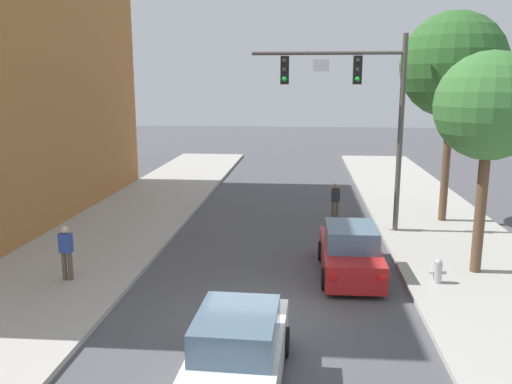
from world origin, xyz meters
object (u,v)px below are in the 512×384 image
(car_lead_red, at_px, (350,252))
(street_tree_nearest, at_px, (490,107))
(traffic_signal_mast, at_px, (359,98))
(pedestrian_sidewalk_left_walker, at_px, (66,250))
(street_tree_second, at_px, (453,66))
(car_following_white, at_px, (238,353))
(pedestrian_crossing_road, at_px, (335,200))
(fire_hydrant, at_px, (438,271))

(car_lead_red, height_order, street_tree_nearest, street_tree_nearest)
(traffic_signal_mast, distance_m, pedestrian_sidewalk_left_walker, 11.73)
(pedestrian_sidewalk_left_walker, distance_m, street_tree_second, 16.07)
(traffic_signal_mast, relative_size, street_tree_second, 0.88)
(street_tree_second, bearing_deg, car_following_white, -118.70)
(car_following_white, bearing_deg, street_tree_second, 61.30)
(traffic_signal_mast, relative_size, pedestrian_crossing_road, 4.57)
(car_lead_red, distance_m, street_tree_second, 9.77)
(pedestrian_sidewalk_left_walker, bearing_deg, traffic_signal_mast, 35.33)
(car_lead_red, bearing_deg, street_tree_second, 55.83)
(fire_hydrant, bearing_deg, car_lead_red, 161.22)
(pedestrian_sidewalk_left_walker, relative_size, street_tree_second, 0.19)
(pedestrian_crossing_road, bearing_deg, traffic_signal_mast, -70.60)
(car_lead_red, bearing_deg, car_following_white, -112.56)
(traffic_signal_mast, bearing_deg, street_tree_nearest, -53.79)
(pedestrian_sidewalk_left_walker, bearing_deg, street_tree_nearest, 8.58)
(traffic_signal_mast, height_order, street_tree_second, street_tree_second)
(fire_hydrant, distance_m, street_tree_second, 9.69)
(pedestrian_sidewalk_left_walker, height_order, street_tree_nearest, street_tree_nearest)
(car_following_white, height_order, pedestrian_sidewalk_left_walker, pedestrian_sidewalk_left_walker)
(traffic_signal_mast, height_order, fire_hydrant, traffic_signal_mast)
(traffic_signal_mast, distance_m, fire_hydrant, 7.58)
(traffic_signal_mast, xyz_separation_m, fire_hydrant, (1.89, -5.56, -4.80))
(pedestrian_sidewalk_left_walker, height_order, fire_hydrant, pedestrian_sidewalk_left_walker)
(pedestrian_sidewalk_left_walker, relative_size, street_tree_nearest, 0.25)
(street_tree_nearest, relative_size, street_tree_second, 0.78)
(pedestrian_sidewalk_left_walker, bearing_deg, pedestrian_crossing_road, 44.75)
(car_lead_red, bearing_deg, traffic_signal_mast, 83.08)
(pedestrian_crossing_road, bearing_deg, street_tree_nearest, -58.18)
(pedestrian_sidewalk_left_walker, distance_m, fire_hydrant, 10.85)
(pedestrian_crossing_road, bearing_deg, street_tree_second, -1.24)
(car_following_white, relative_size, street_tree_nearest, 0.65)
(car_lead_red, xyz_separation_m, pedestrian_sidewalk_left_walker, (-8.35, -1.60, 0.34))
(car_lead_red, relative_size, street_tree_nearest, 0.64)
(pedestrian_crossing_road, xyz_separation_m, fire_hydrant, (2.55, -7.43, -0.41))
(pedestrian_sidewalk_left_walker, height_order, street_tree_second, street_tree_second)
(fire_hydrant, relative_size, street_tree_nearest, 0.11)
(car_following_white, bearing_deg, pedestrian_crossing_road, 78.75)
(pedestrian_sidewalk_left_walker, relative_size, pedestrian_crossing_road, 1.00)
(pedestrian_crossing_road, bearing_deg, pedestrian_sidewalk_left_walker, -135.25)
(pedestrian_crossing_road, bearing_deg, car_following_white, -101.25)
(traffic_signal_mast, distance_m, street_tree_nearest, 5.56)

